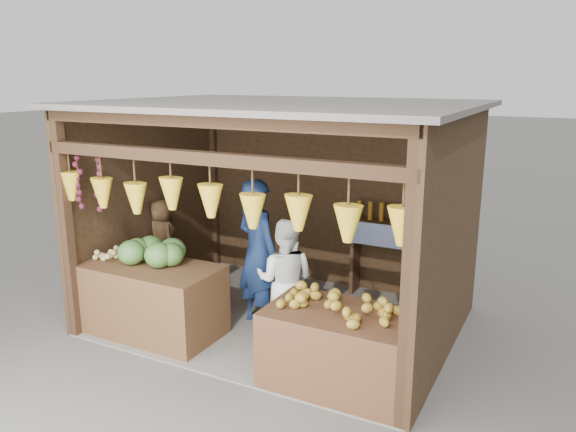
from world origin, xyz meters
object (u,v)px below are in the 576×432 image
at_px(counter_left, 151,299).
at_px(woman_standing, 285,280).
at_px(vendor_seated, 162,238).
at_px(counter_right, 341,350).
at_px(man_standing, 258,253).

height_order(counter_left, woman_standing, woman_standing).
bearing_deg(vendor_seated, counter_right, -176.96).
bearing_deg(man_standing, vendor_seated, 16.97).
xyz_separation_m(man_standing, woman_standing, (0.47, -0.20, -0.19)).
height_order(counter_left, man_standing, man_standing).
distance_m(counter_right, woman_standing, 1.20).
bearing_deg(counter_right, man_standing, 148.69).
xyz_separation_m(man_standing, vendor_seated, (-1.60, 0.18, -0.07)).
height_order(woman_standing, vendor_seated, woman_standing).
bearing_deg(man_standing, counter_right, 172.14).
height_order(counter_right, vendor_seated, vendor_seated).
distance_m(counter_left, man_standing, 1.34).
xyz_separation_m(counter_left, vendor_seated, (-0.61, 0.96, 0.41)).
relative_size(counter_left, counter_right, 1.13).
bearing_deg(woman_standing, counter_right, 133.23).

